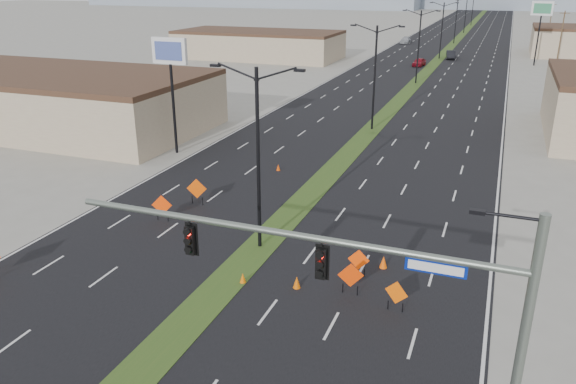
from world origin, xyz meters
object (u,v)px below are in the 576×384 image
(signal_mast, at_px, (375,285))
(streetlight_5, at_px, (466,12))
(cone_1, at_px, (297,282))
(streetlight_1, at_px, (375,75))
(streetlight_2, at_px, (419,45))
(streetlight_3, at_px, (442,29))
(construction_sign_1, at_px, (162,206))
(cone_0, at_px, (243,278))
(streetlight_6, at_px, (473,8))
(construction_sign_3, at_px, (359,261))
(cone_2, at_px, (383,262))
(cone_3, at_px, (278,167))
(car_left, at_px, (419,62))
(car_mid, at_px, (451,55))
(streetlight_0, at_px, (258,154))
(streetlight_4, at_px, (456,19))
(pole_sign_east_far, at_px, (542,13))
(construction_sign_4, at_px, (351,276))
(construction_sign_2, at_px, (197,189))
(pole_sign_west, at_px, (170,60))
(car_far, at_px, (406,40))
(construction_sign_5, at_px, (396,294))

(signal_mast, height_order, streetlight_5, streetlight_5)
(cone_1, bearing_deg, streetlight_1, 96.32)
(streetlight_5, bearing_deg, streetlight_2, -90.00)
(streetlight_3, height_order, construction_sign_1, streetlight_3)
(cone_0, bearing_deg, streetlight_6, 90.28)
(construction_sign_3, xyz_separation_m, cone_2, (1.03, 1.29, -0.52))
(streetlight_6, distance_m, cone_3, 155.41)
(car_left, xyz_separation_m, car_mid, (4.11, 11.42, 0.08))
(streetlight_0, xyz_separation_m, streetlight_4, (0.00, 112.00, 0.00))
(cone_2, distance_m, pole_sign_east_far, 81.95)
(signal_mast, bearing_deg, cone_1, 127.99)
(streetlight_2, bearing_deg, construction_sign_4, -84.15)
(streetlight_0, distance_m, cone_1, 7.11)
(cone_1, bearing_deg, car_mid, 90.97)
(construction_sign_2, relative_size, pole_sign_west, 0.19)
(streetlight_2, xyz_separation_m, streetlight_6, (0.00, 112.00, 0.00))
(streetlight_2, xyz_separation_m, pole_sign_west, (-14.00, -41.86, 2.49))
(streetlight_5, distance_m, pole_sign_west, 126.66)
(car_mid, bearing_deg, cone_2, -94.50)
(streetlight_6, bearing_deg, car_mid, -88.63)
(streetlight_1, height_order, construction_sign_2, streetlight_1)
(streetlight_0, distance_m, car_far, 108.68)
(streetlight_6, xyz_separation_m, cone_0, (0.83, -172.02, -5.14))
(car_mid, relative_size, cone_2, 6.73)
(streetlight_6, relative_size, construction_sign_3, 6.81)
(construction_sign_4, bearing_deg, cone_1, 171.26)
(construction_sign_5, distance_m, pole_sign_east_far, 85.53)
(streetlight_1, height_order, car_left, streetlight_1)
(streetlight_2, xyz_separation_m, car_left, (-2.11, 17.04, -4.74))
(signal_mast, relative_size, cone_2, 24.02)
(streetlight_1, xyz_separation_m, pole_sign_east_far, (16.33, 53.00, 3.25))
(streetlight_2, height_order, pole_sign_east_far, pole_sign_east_far)
(streetlight_6, relative_size, car_left, 2.52)
(streetlight_5, xyz_separation_m, pole_sign_west, (-14.00, -125.86, 2.49))
(construction_sign_5, xyz_separation_m, pole_sign_west, (-22.35, 17.94, 7.02))
(construction_sign_1, bearing_deg, streetlight_3, 69.44)
(car_left, bearing_deg, streetlight_1, -79.68)
(streetlight_1, bearing_deg, signal_mast, -77.31)
(streetlight_0, relative_size, cone_2, 14.76)
(streetlight_0, bearing_deg, streetlight_4, 90.00)
(streetlight_5, xyz_separation_m, construction_sign_1, (-7.08, -138.86, -4.42))
(signal_mast, xyz_separation_m, car_left, (-10.66, 83.04, -4.11))
(streetlight_6, xyz_separation_m, construction_sign_3, (5.98, -169.28, -4.56))
(streetlight_3, bearing_deg, pole_sign_west, -101.33)
(cone_0, bearing_deg, cone_2, 33.12)
(car_far, bearing_deg, streetlight_5, 72.66)
(construction_sign_5, distance_m, cone_3, 20.62)
(pole_sign_west, bearing_deg, cone_2, -32.41)
(streetlight_0, xyz_separation_m, pole_sign_east_far, (16.33, 81.00, 3.25))
(car_left, bearing_deg, streetlight_6, 96.37)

